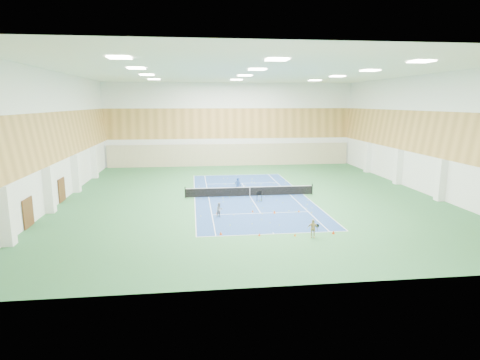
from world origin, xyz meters
name	(u,v)px	position (x,y,z in m)	size (l,w,h in m)	color
ground	(250,196)	(0.00, 0.00, 0.00)	(40.00, 40.00, 0.00)	#2C6738
room_shell	(250,136)	(0.00, 0.00, 6.00)	(36.00, 40.00, 12.00)	white
wood_cladding	(250,115)	(0.00, 0.00, 8.00)	(36.00, 40.00, 8.00)	#BE8C46
ceiling_light_grid	(250,73)	(0.00, 0.00, 11.92)	(21.40, 25.40, 0.06)	silver
court_surface	(250,196)	(0.00, 0.00, 0.01)	(10.97, 23.77, 0.01)	navy
tennis_balls_scatter	(250,196)	(0.00, 0.00, 0.05)	(10.57, 22.77, 0.07)	yellow
tennis_net	(250,191)	(0.00, 0.00, 0.55)	(12.80, 0.10, 1.10)	black
back_curtain	(231,155)	(0.00, 19.75, 1.60)	(35.40, 0.16, 3.20)	#C6B793
door_left_a	(28,213)	(-17.92, -8.00, 1.10)	(0.08, 1.80, 2.20)	#593319
door_left_b	(62,190)	(-17.92, 0.00, 1.10)	(0.08, 1.80, 2.20)	#593319
coach	(238,186)	(-1.12, 0.68, 0.90)	(0.65, 0.43, 1.79)	navy
child_court	(219,210)	(-3.53, -7.07, 0.60)	(0.58, 0.46, 1.20)	gray
child_apron	(313,228)	(2.52, -12.91, 0.65)	(0.76, 0.32, 1.30)	tan
ball_cart	(259,196)	(0.59, -2.18, 0.46)	(0.53, 0.53, 0.92)	black
cone_svc_a	(217,213)	(-3.65, -6.15, 0.12)	(0.21, 0.21, 0.23)	#FC510D
cone_svc_b	(253,211)	(-0.62, -6.00, 0.10)	(0.19, 0.19, 0.21)	#FF640D
cone_svc_c	(275,212)	(1.16, -6.56, 0.13)	(0.23, 0.23, 0.25)	#FF4F0D
cone_svc_d	(299,211)	(3.30, -6.43, 0.10)	(0.18, 0.18, 0.20)	orange
cone_base_a	(221,233)	(-3.75, -11.59, 0.13)	(0.23, 0.23, 0.25)	#E4460C
cone_base_b	(259,235)	(-1.08, -12.12, 0.09)	(0.17, 0.17, 0.19)	#ED3E0C
cone_base_c	(295,235)	(1.40, -12.47, 0.10)	(0.18, 0.18, 0.19)	orange
cone_base_d	(333,232)	(4.24, -12.32, 0.12)	(0.23, 0.23, 0.25)	red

